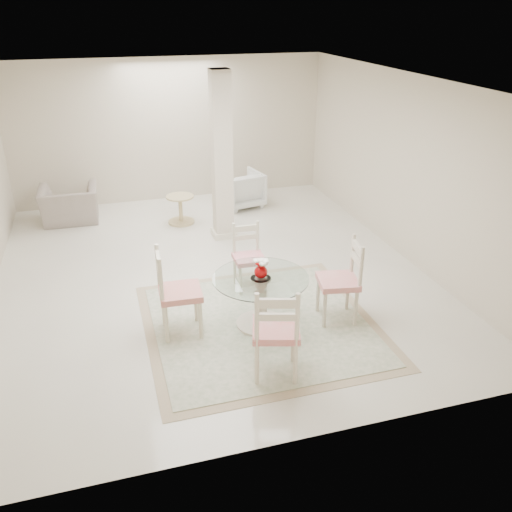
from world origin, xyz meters
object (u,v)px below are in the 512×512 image
object	(u,v)px
dining_chair_east	(344,275)
column	(222,158)
red_vase	(261,268)
dining_chair_west	(173,286)
dining_chair_south	(276,326)
dining_chair_north	(248,252)
side_table	(181,210)
armchair_white	(241,189)
recliner_taupe	(70,205)
dining_table	(261,301)

from	to	relation	value
dining_chair_east	column	bearing A→B (deg)	-154.58
red_vase	dining_chair_west	xyz separation A→B (m)	(-1.02, 0.13, -0.15)
red_vase	dining_chair_south	bearing A→B (deg)	-98.26
dining_chair_north	dining_chair_south	distance (m)	2.04
column	dining_chair_north	xyz separation A→B (m)	(-0.09, -1.85, -0.82)
column	side_table	bearing A→B (deg)	127.18
dining_chair_east	armchair_white	distance (m)	4.34
column	recliner_taupe	xyz separation A→B (m)	(-2.48, 1.41, -1.03)
dining_chair_east	side_table	size ratio (longest dim) A/B	2.32
column	dining_chair_west	world-z (taller)	column
red_vase	dining_chair_east	distance (m)	1.04
column	dining_chair_south	bearing A→B (deg)	-95.28
dining_table	dining_chair_north	world-z (taller)	dining_chair_north
column	recliner_taupe	distance (m)	3.03
armchair_white	side_table	world-z (taller)	armchair_white
red_vase	armchair_white	bearing A→B (deg)	78.19
red_vase	side_table	bearing A→B (deg)	96.02
dining_chair_north	side_table	size ratio (longest dim) A/B	2.00
red_vase	dining_chair_south	xyz separation A→B (m)	(-0.15, -1.02, -0.15)
red_vase	recliner_taupe	bearing A→B (deg)	117.99
armchair_white	recliner_taupe	bearing A→B (deg)	-13.56
armchair_white	side_table	bearing A→B (deg)	11.18
dining_table	dining_chair_east	distance (m)	1.06
column	armchair_white	world-z (taller)	column
recliner_taupe	side_table	distance (m)	1.99
column	red_vase	xyz separation A→B (m)	(-0.21, -2.86, -0.57)
dining_chair_north	recliner_taupe	bearing A→B (deg)	127.59
red_vase	dining_chair_west	bearing A→B (deg)	172.89
dining_chair_west	recliner_taupe	distance (m)	4.34
dining_chair_east	armchair_white	xyz separation A→B (m)	(-0.14, 4.33, -0.28)
column	recliner_taupe	size ratio (longest dim) A/B	2.73
column	dining_chair_south	world-z (taller)	column
column	dining_chair_east	distance (m)	3.19
dining_chair_east	dining_chair_south	distance (m)	1.46
dining_chair_east	dining_chair_west	distance (m)	2.05
column	recliner_taupe	bearing A→B (deg)	150.43
armchair_white	dining_chair_north	bearing A→B (deg)	64.53
red_vase	armchair_white	world-z (taller)	red_vase
dining_chair_south	dining_chair_north	bearing A→B (deg)	-80.89
red_vase	dining_chair_north	bearing A→B (deg)	83.20
red_vase	recliner_taupe	distance (m)	4.86
red_vase	dining_chair_east	size ratio (longest dim) A/B	0.21
dining_chair_west	armchair_white	bearing A→B (deg)	-22.32
dining_chair_north	dining_chair_south	xyz separation A→B (m)	(-0.27, -2.02, 0.10)
dining_chair_north	side_table	bearing A→B (deg)	102.18
red_vase	dining_chair_east	world-z (taller)	dining_chair_east
dining_chair_east	dining_chair_north	size ratio (longest dim) A/B	1.16
red_vase	dining_chair_north	world-z (taller)	dining_chair_north
dining_chair_south	side_table	xyz separation A→B (m)	(-0.24, 4.66, -0.40)
dining_chair_west	dining_chair_south	world-z (taller)	dining_chair_south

